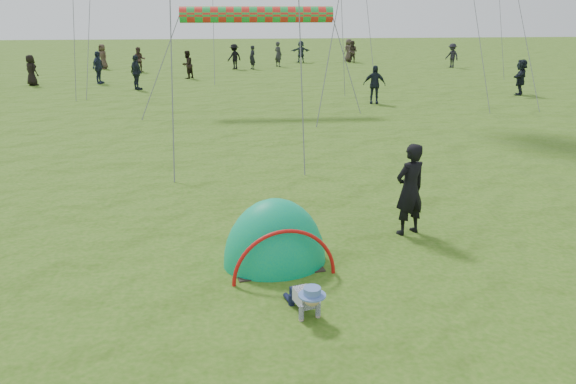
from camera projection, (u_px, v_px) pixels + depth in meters
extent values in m
plane|color=#2C5A10|center=(317.00, 315.00, 7.93)|extent=(140.00, 140.00, 0.00)
ellipsoid|color=#029079|center=(275.00, 262.00, 9.55)|extent=(1.97, 1.72, 2.27)
imported|color=black|center=(410.00, 189.00, 10.50)|extent=(0.76, 0.65, 1.77)
imported|color=#382E27|center=(353.00, 52.00, 42.60)|extent=(1.00, 1.00, 1.64)
imported|color=#1C242D|center=(136.00, 73.00, 28.81)|extent=(0.95, 1.10, 1.77)
imported|color=black|center=(234.00, 57.00, 38.25)|extent=(1.24, 1.16, 1.68)
imported|color=#433329|center=(103.00, 57.00, 38.46)|extent=(0.96, 0.93, 1.66)
imported|color=black|center=(521.00, 77.00, 27.21)|extent=(1.29, 1.61, 1.72)
imported|color=#29292D|center=(278.00, 54.00, 39.92)|extent=(0.72, 0.75, 1.74)
imported|color=#3F2C27|center=(139.00, 60.00, 36.68)|extent=(0.83, 0.68, 1.59)
imported|color=#1A212C|center=(374.00, 85.00, 24.81)|extent=(1.04, 0.58, 1.67)
imported|color=black|center=(31.00, 70.00, 30.44)|extent=(0.95, 0.90, 1.64)
imported|color=#2D3745|center=(301.00, 52.00, 42.85)|extent=(1.56, 0.70, 1.63)
imported|color=black|center=(252.00, 57.00, 38.24)|extent=(0.59, 0.68, 1.58)
imported|color=black|center=(187.00, 65.00, 33.37)|extent=(0.96, 1.00, 1.63)
imported|color=#232D43|center=(98.00, 68.00, 31.13)|extent=(0.71, 1.12, 1.78)
imported|color=black|center=(452.00, 56.00, 39.29)|extent=(1.04, 1.23, 1.66)
imported|color=#423630|center=(349.00, 50.00, 43.80)|extent=(1.00, 0.92, 1.71)
cylinder|color=red|center=(257.00, 14.00, 22.57)|extent=(6.14, 0.64, 0.64)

